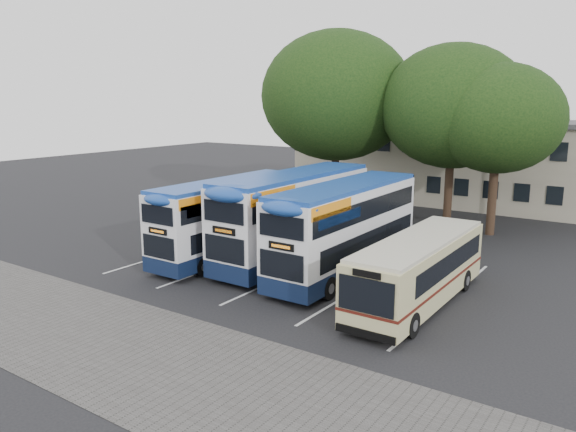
{
  "coord_description": "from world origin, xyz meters",
  "views": [
    {
      "loc": [
        9.92,
        -15.78,
        7.81
      ],
      "look_at": [
        -4.35,
        5.0,
        2.49
      ],
      "focal_mm": 35.0,
      "sensor_mm": 36.0,
      "label": 1
    }
  ],
  "objects_px": {
    "bus_single": "(419,267)",
    "tree_mid": "(453,106)",
    "bus_dd_left": "(229,215)",
    "tree_left": "(337,96)",
    "tree_right": "(498,119)",
    "bus_dd_mid": "(295,213)",
    "bus_dd_right": "(346,225)"
  },
  "relations": [
    {
      "from": "bus_dd_mid",
      "to": "bus_dd_right",
      "type": "xyz_separation_m",
      "value": [
        3.08,
        -0.56,
        -0.11
      ]
    },
    {
      "from": "tree_left",
      "to": "bus_dd_right",
      "type": "height_order",
      "value": "tree_left"
    },
    {
      "from": "bus_dd_mid",
      "to": "bus_dd_right",
      "type": "height_order",
      "value": "bus_dd_mid"
    },
    {
      "from": "bus_single",
      "to": "tree_mid",
      "type": "bearing_deg",
      "value": 104.74
    },
    {
      "from": "bus_dd_right",
      "to": "bus_single",
      "type": "relative_size",
      "value": 1.12
    },
    {
      "from": "bus_dd_left",
      "to": "tree_left",
      "type": "bearing_deg",
      "value": 94.84
    },
    {
      "from": "bus_dd_right",
      "to": "tree_left",
      "type": "bearing_deg",
      "value": 121.76
    },
    {
      "from": "bus_dd_left",
      "to": "bus_dd_mid",
      "type": "bearing_deg",
      "value": 24.3
    },
    {
      "from": "tree_mid",
      "to": "bus_dd_left",
      "type": "xyz_separation_m",
      "value": [
        -6.59,
        -12.99,
        -5.18
      ]
    },
    {
      "from": "tree_left",
      "to": "bus_dd_mid",
      "type": "relative_size",
      "value": 1.18
    },
    {
      "from": "bus_single",
      "to": "bus_dd_mid",
      "type": "bearing_deg",
      "value": 162.41
    },
    {
      "from": "tree_mid",
      "to": "bus_single",
      "type": "distance_m",
      "value": 15.54
    },
    {
      "from": "tree_left",
      "to": "bus_dd_left",
      "type": "distance_m",
      "value": 13.66
    },
    {
      "from": "tree_right",
      "to": "bus_dd_left",
      "type": "xyz_separation_m",
      "value": [
        -9.44,
        -12.19,
        -4.54
      ]
    },
    {
      "from": "tree_left",
      "to": "bus_single",
      "type": "distance_m",
      "value": 18.57
    },
    {
      "from": "bus_dd_mid",
      "to": "tree_right",
      "type": "bearing_deg",
      "value": 59.28
    },
    {
      "from": "tree_mid",
      "to": "bus_dd_left",
      "type": "relative_size",
      "value": 1.18
    },
    {
      "from": "tree_right",
      "to": "bus_single",
      "type": "distance_m",
      "value": 14.14
    },
    {
      "from": "bus_dd_right",
      "to": "bus_single",
      "type": "distance_m",
      "value": 4.58
    },
    {
      "from": "tree_left",
      "to": "bus_dd_right",
      "type": "relative_size",
      "value": 1.23
    },
    {
      "from": "tree_left",
      "to": "tree_mid",
      "type": "relative_size",
      "value": 1.11
    },
    {
      "from": "tree_left",
      "to": "bus_single",
      "type": "bearing_deg",
      "value": -49.57
    },
    {
      "from": "tree_right",
      "to": "bus_dd_left",
      "type": "relative_size",
      "value": 1.05
    },
    {
      "from": "bus_dd_mid",
      "to": "bus_dd_right",
      "type": "relative_size",
      "value": 1.05
    },
    {
      "from": "bus_single",
      "to": "tree_left",
      "type": "bearing_deg",
      "value": 130.43
    },
    {
      "from": "bus_dd_right",
      "to": "bus_single",
      "type": "height_order",
      "value": "bus_dd_right"
    },
    {
      "from": "bus_dd_left",
      "to": "tree_mid",
      "type": "bearing_deg",
      "value": 63.11
    },
    {
      "from": "tree_left",
      "to": "tree_right",
      "type": "bearing_deg",
      "value": -0.73
    },
    {
      "from": "tree_right",
      "to": "bus_dd_right",
      "type": "height_order",
      "value": "tree_right"
    },
    {
      "from": "tree_left",
      "to": "bus_dd_right",
      "type": "xyz_separation_m",
      "value": [
        7.13,
        -11.52,
        -5.67
      ]
    },
    {
      "from": "tree_left",
      "to": "tree_right",
      "type": "xyz_separation_m",
      "value": [
        10.48,
        -0.13,
        -1.27
      ]
    },
    {
      "from": "bus_dd_mid",
      "to": "bus_single",
      "type": "height_order",
      "value": "bus_dd_mid"
    }
  ]
}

